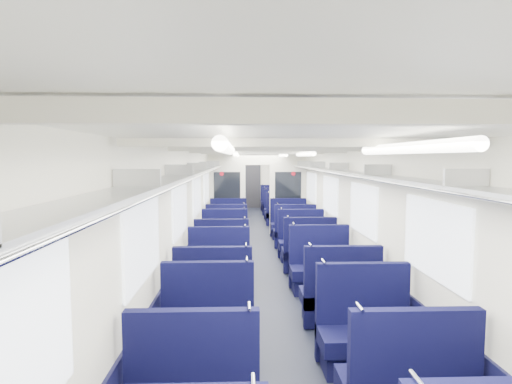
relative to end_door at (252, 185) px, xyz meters
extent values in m
cube|color=black|center=(0.00, -8.94, -1.00)|extent=(2.80, 18.00, 0.01)
cube|color=white|center=(0.00, -8.94, 1.35)|extent=(2.80, 18.00, 0.01)
cube|color=silver|center=(-1.40, -8.94, 0.18)|extent=(0.02, 18.00, 2.35)
cube|color=black|center=(-1.39, -8.94, -0.65)|extent=(0.03, 17.90, 0.70)
cube|color=silver|center=(1.40, -8.94, 0.18)|extent=(0.02, 18.00, 2.35)
cube|color=black|center=(1.39, -8.94, -0.65)|extent=(0.03, 17.90, 0.70)
cube|color=silver|center=(0.00, 0.06, 0.18)|extent=(2.80, 0.02, 2.35)
cube|color=#B2B5BA|center=(-1.22, -8.94, 0.97)|extent=(0.34, 17.40, 0.04)
cylinder|color=silver|center=(-1.04, -8.94, 0.95)|extent=(0.02, 17.40, 0.02)
cube|color=#B2B5BA|center=(-1.22, -14.94, 1.05)|extent=(0.34, 0.03, 0.14)
cube|color=#B2B5BA|center=(-1.22, -12.94, 1.05)|extent=(0.34, 0.03, 0.14)
cube|color=#B2B5BA|center=(-1.22, -10.94, 1.05)|extent=(0.34, 0.03, 0.14)
cube|color=#B2B5BA|center=(-1.22, -8.94, 1.05)|extent=(0.34, 0.03, 0.14)
cube|color=#B2B5BA|center=(-1.22, -6.94, 1.05)|extent=(0.34, 0.03, 0.14)
cube|color=#B2B5BA|center=(-1.22, -4.94, 1.05)|extent=(0.34, 0.03, 0.14)
cube|color=#B2B5BA|center=(-1.22, -2.94, 1.05)|extent=(0.34, 0.03, 0.14)
cube|color=#B2B5BA|center=(-1.22, -0.94, 1.05)|extent=(0.34, 0.03, 0.14)
cube|color=#B2B5BA|center=(1.22, -8.94, 0.97)|extent=(0.34, 17.40, 0.04)
cylinder|color=silver|center=(1.04, -8.94, 0.95)|extent=(0.02, 17.40, 0.02)
cube|color=#B2B5BA|center=(1.22, -14.94, 1.05)|extent=(0.34, 0.03, 0.14)
cube|color=#B2B5BA|center=(1.22, -12.94, 1.05)|extent=(0.34, 0.03, 0.14)
cube|color=#B2B5BA|center=(1.22, -10.94, 1.05)|extent=(0.34, 0.03, 0.14)
cube|color=#B2B5BA|center=(1.22, -8.94, 1.05)|extent=(0.34, 0.03, 0.14)
cube|color=#B2B5BA|center=(1.22, -6.94, 1.05)|extent=(0.34, 0.03, 0.14)
cube|color=#B2B5BA|center=(1.22, -4.94, 1.05)|extent=(0.34, 0.03, 0.14)
cube|color=#B2B5BA|center=(1.22, -2.94, 1.05)|extent=(0.34, 0.03, 0.14)
cube|color=#B2B5BA|center=(1.22, -0.94, 1.05)|extent=(0.34, 0.03, 0.14)
cube|color=white|center=(-1.38, -14.14, 0.42)|extent=(0.02, 1.30, 0.75)
cube|color=white|center=(-1.38, -11.84, 0.42)|extent=(0.02, 1.30, 0.75)
cube|color=white|center=(-1.38, -9.54, 0.42)|extent=(0.02, 1.30, 0.75)
cube|color=white|center=(-1.38, -7.24, 0.42)|extent=(0.02, 1.30, 0.75)
cube|color=white|center=(-1.38, -4.44, 0.42)|extent=(0.02, 1.30, 0.75)
cube|color=white|center=(-1.38, -2.14, 0.42)|extent=(0.02, 1.30, 0.75)
cube|color=white|center=(1.38, -14.14, 0.42)|extent=(0.02, 1.30, 0.75)
cube|color=white|center=(1.38, -11.84, 0.42)|extent=(0.02, 1.30, 0.75)
cube|color=white|center=(1.38, -9.54, 0.42)|extent=(0.02, 1.30, 0.75)
cube|color=white|center=(1.38, -7.24, 0.42)|extent=(0.02, 1.30, 0.75)
cube|color=white|center=(1.38, -4.44, 0.42)|extent=(0.02, 1.30, 0.75)
cube|color=white|center=(1.38, -2.14, 0.42)|extent=(0.02, 1.30, 0.75)
cube|color=white|center=(0.00, -16.94, 1.31)|extent=(2.70, 0.06, 0.06)
cube|color=white|center=(0.00, -14.94, 1.31)|extent=(2.70, 0.06, 0.06)
cube|color=white|center=(0.00, -12.94, 1.31)|extent=(2.70, 0.06, 0.06)
cube|color=white|center=(0.00, -10.94, 1.31)|extent=(2.70, 0.06, 0.06)
cube|color=white|center=(0.00, -8.94, 1.31)|extent=(2.70, 0.06, 0.06)
cube|color=white|center=(0.00, -6.94, 1.31)|extent=(2.70, 0.06, 0.06)
cube|color=white|center=(0.00, -4.94, 1.31)|extent=(2.70, 0.06, 0.06)
cube|color=white|center=(0.00, -2.94, 1.31)|extent=(2.70, 0.06, 0.06)
cube|color=white|center=(0.00, -0.94, 1.31)|extent=(2.70, 0.06, 0.06)
cylinder|color=white|center=(-0.55, -15.44, 1.26)|extent=(0.07, 1.60, 0.07)
cylinder|color=white|center=(-0.55, -11.44, 1.26)|extent=(0.07, 1.60, 0.07)
cylinder|color=white|center=(-0.55, -7.94, 1.26)|extent=(0.07, 1.60, 0.07)
cylinder|color=white|center=(-0.55, -3.44, 1.26)|extent=(0.07, 1.60, 0.07)
cylinder|color=white|center=(0.55, -15.44, 1.26)|extent=(0.07, 1.60, 0.07)
cylinder|color=white|center=(0.55, -11.44, 1.26)|extent=(0.07, 1.60, 0.07)
cylinder|color=white|center=(0.55, -7.94, 1.26)|extent=(0.07, 1.60, 0.07)
cylinder|color=white|center=(0.55, -3.44, 1.26)|extent=(0.07, 1.60, 0.07)
cube|color=black|center=(0.00, 0.00, 0.00)|extent=(0.75, 0.06, 2.00)
cube|color=white|center=(-0.88, -6.22, 0.18)|extent=(1.05, 0.08, 2.35)
cube|color=black|center=(-0.87, -6.27, 0.40)|extent=(0.76, 0.02, 0.80)
cylinder|color=red|center=(-1.02, -6.28, 0.75)|extent=(0.12, 0.01, 0.12)
cube|color=white|center=(0.88, -6.22, 0.18)|extent=(1.05, 0.08, 2.35)
cube|color=black|center=(0.87, -6.27, 0.40)|extent=(0.76, 0.02, 0.80)
cylinder|color=red|center=(1.02, -6.28, 0.75)|extent=(0.12, 0.01, 0.12)
cube|color=white|center=(0.00, -6.22, 1.17)|extent=(0.70, 0.08, 0.35)
cylinder|color=silver|center=(-0.41, -16.03, 0.11)|extent=(0.02, 0.15, 0.02)
cylinder|color=silver|center=(0.41, -16.03, 0.11)|extent=(0.02, 0.15, 0.02)
cube|color=black|center=(-0.83, -15.00, -0.45)|extent=(1.00, 0.10, 1.07)
cylinder|color=silver|center=(-0.41, -15.00, 0.11)|extent=(0.02, 0.15, 0.02)
cube|color=black|center=(0.83, -15.04, -0.45)|extent=(1.00, 0.10, 1.07)
cylinder|color=silver|center=(0.41, -15.04, 0.11)|extent=(0.02, 0.15, 0.02)
cube|color=black|center=(-0.83, -13.81, -0.66)|extent=(1.00, 0.52, 0.17)
cube|color=black|center=(-0.83, -13.81, -0.87)|extent=(0.92, 0.42, 0.26)
cube|color=black|center=(-0.83, -13.60, -0.45)|extent=(1.00, 0.10, 1.07)
cylinder|color=silver|center=(-0.41, -13.60, 0.11)|extent=(0.02, 0.15, 0.02)
cube|color=black|center=(0.83, -13.92, -0.66)|extent=(1.00, 0.52, 0.17)
cube|color=black|center=(0.83, -13.92, -0.87)|extent=(0.92, 0.42, 0.26)
cube|color=black|center=(0.83, -13.71, -0.45)|extent=(1.00, 0.10, 1.07)
cylinder|color=silver|center=(0.41, -13.71, 0.11)|extent=(0.02, 0.15, 0.02)
cube|color=black|center=(-0.83, -12.64, -0.66)|extent=(1.00, 0.52, 0.17)
cube|color=black|center=(-0.83, -12.64, -0.87)|extent=(0.92, 0.42, 0.26)
cube|color=black|center=(-0.83, -12.86, -0.45)|extent=(1.00, 0.10, 1.07)
cylinder|color=silver|center=(-0.41, -12.86, 0.11)|extent=(0.02, 0.15, 0.02)
cube|color=black|center=(0.83, -12.66, -0.66)|extent=(1.00, 0.52, 0.17)
cube|color=black|center=(0.83, -12.66, -0.87)|extent=(0.92, 0.42, 0.26)
cube|color=black|center=(0.83, -12.87, -0.45)|extent=(1.00, 0.10, 1.07)
cylinder|color=silver|center=(0.41, -12.87, 0.11)|extent=(0.02, 0.15, 0.02)
cube|color=black|center=(-0.83, -11.58, -0.66)|extent=(1.00, 0.52, 0.17)
cube|color=black|center=(-0.83, -11.58, -0.87)|extent=(0.92, 0.42, 0.26)
cube|color=black|center=(-0.83, -11.36, -0.45)|extent=(1.00, 0.10, 1.07)
cylinder|color=silver|center=(-0.41, -11.36, 0.11)|extent=(0.02, 0.15, 0.02)
cube|color=black|center=(0.83, -11.45, -0.66)|extent=(1.00, 0.52, 0.17)
cube|color=black|center=(0.83, -11.45, -0.87)|extent=(0.92, 0.42, 0.26)
cube|color=black|center=(0.83, -11.24, -0.45)|extent=(1.00, 0.10, 1.07)
cylinder|color=silver|center=(0.41, -11.24, 0.11)|extent=(0.02, 0.15, 0.02)
cube|color=black|center=(-0.83, -10.32, -0.66)|extent=(1.00, 0.52, 0.17)
cube|color=black|center=(-0.83, -10.32, -0.87)|extent=(0.92, 0.42, 0.26)
cube|color=black|center=(-0.83, -10.53, -0.45)|extent=(1.00, 0.10, 1.07)
cylinder|color=silver|center=(-0.41, -10.53, 0.11)|extent=(0.02, 0.15, 0.02)
cube|color=black|center=(0.83, -10.14, -0.66)|extent=(1.00, 0.52, 0.17)
cube|color=black|center=(0.83, -10.14, -0.87)|extent=(0.92, 0.42, 0.26)
cube|color=black|center=(0.83, -10.36, -0.45)|extent=(1.00, 0.10, 1.07)
cylinder|color=silver|center=(0.41, -10.36, 0.11)|extent=(0.02, 0.15, 0.02)
cube|color=black|center=(-0.83, -9.26, -0.66)|extent=(1.00, 0.52, 0.17)
cube|color=black|center=(-0.83, -9.26, -0.87)|extent=(0.92, 0.42, 0.26)
cube|color=black|center=(-0.83, -9.04, -0.45)|extent=(1.00, 0.10, 1.07)
cylinder|color=silver|center=(-0.41, -9.04, 0.11)|extent=(0.02, 0.15, 0.02)
cube|color=black|center=(0.83, -9.36, -0.66)|extent=(1.00, 0.52, 0.17)
cube|color=black|center=(0.83, -9.36, -0.87)|extent=(0.92, 0.42, 0.26)
cube|color=black|center=(0.83, -9.14, -0.45)|extent=(1.00, 0.10, 1.07)
cylinder|color=silver|center=(0.41, -9.14, 0.11)|extent=(0.02, 0.15, 0.02)
cube|color=black|center=(-0.83, -7.92, -0.66)|extent=(1.00, 0.52, 0.17)
cube|color=black|center=(-0.83, -7.92, -0.87)|extent=(0.92, 0.42, 0.26)
cube|color=black|center=(-0.83, -8.14, -0.45)|extent=(1.00, 0.10, 1.07)
cylinder|color=silver|center=(-0.41, -8.14, 0.11)|extent=(0.02, 0.15, 0.02)
cube|color=black|center=(0.83, -8.02, -0.66)|extent=(1.00, 0.52, 0.17)
cube|color=black|center=(0.83, -8.02, -0.87)|extent=(0.92, 0.42, 0.26)
cube|color=black|center=(0.83, -8.23, -0.45)|extent=(1.00, 0.10, 1.07)
cylinder|color=silver|center=(0.41, -8.23, 0.11)|extent=(0.02, 0.15, 0.02)
cube|color=black|center=(-0.83, -6.89, -0.66)|extent=(1.00, 0.52, 0.17)
cube|color=black|center=(-0.83, -6.89, -0.87)|extent=(0.92, 0.42, 0.26)
cube|color=black|center=(-0.83, -6.68, -0.45)|extent=(1.00, 0.10, 1.07)
cylinder|color=silver|center=(-0.41, -6.68, 0.11)|extent=(0.02, 0.15, 0.02)
cube|color=black|center=(0.83, -6.96, -0.66)|extent=(1.00, 0.52, 0.17)
cube|color=black|center=(0.83, -6.96, -0.87)|extent=(0.92, 0.42, 0.26)
cube|color=black|center=(0.83, -6.74, -0.45)|extent=(1.00, 0.10, 1.07)
cylinder|color=silver|center=(0.41, -6.74, 0.11)|extent=(0.02, 0.15, 0.02)
cube|color=black|center=(-0.83, -4.67, -0.66)|extent=(1.00, 0.52, 0.17)
cube|color=black|center=(-0.83, -4.67, -0.87)|extent=(0.92, 0.42, 0.26)
cube|color=black|center=(-0.83, -4.89, -0.45)|extent=(1.00, 0.10, 1.07)
cylinder|color=silver|center=(-0.41, -4.89, 0.11)|extent=(0.02, 0.15, 0.02)
cube|color=black|center=(0.83, -4.69, -0.66)|extent=(1.00, 0.52, 0.17)
cube|color=black|center=(0.83, -4.69, -0.87)|extent=(0.92, 0.42, 0.26)
cube|color=black|center=(0.83, -4.91, -0.45)|extent=(1.00, 0.10, 1.07)
cylinder|color=silver|center=(0.41, -4.91, 0.11)|extent=(0.02, 0.15, 0.02)
cube|color=black|center=(-0.83, -3.81, -0.66)|extent=(1.00, 0.52, 0.17)
cube|color=black|center=(-0.83, -3.81, -0.87)|extent=(0.92, 0.42, 0.26)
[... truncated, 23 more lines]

